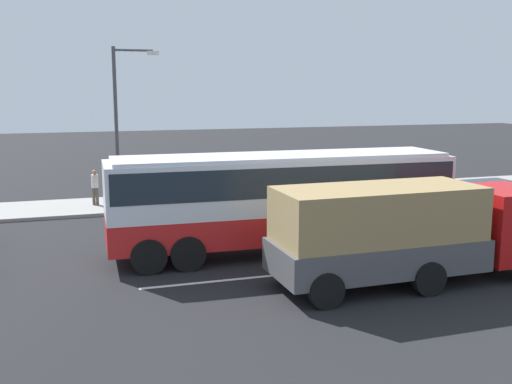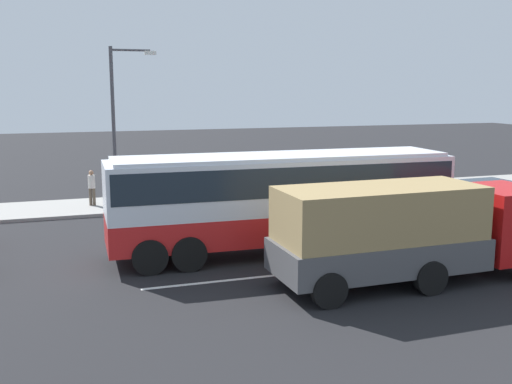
{
  "view_description": "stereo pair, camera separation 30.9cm",
  "coord_description": "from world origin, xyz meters",
  "px_view_note": "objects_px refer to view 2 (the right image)",
  "views": [
    {
      "loc": [
        -5.7,
        -18.69,
        5.61
      ],
      "look_at": [
        0.28,
        0.26,
        2.1
      ],
      "focal_mm": 41.84,
      "sensor_mm": 36.0,
      "label": 1
    },
    {
      "loc": [
        -5.99,
        -18.6,
        5.61
      ],
      "look_at": [
        0.28,
        0.26,
        2.1
      ],
      "focal_mm": 41.84,
      "sensor_mm": 36.0,
      "label": 2
    }
  ],
  "objects_px": {
    "pedestrian_at_crossing": "(92,185)",
    "street_lamp": "(118,118)",
    "coach_bus": "(282,192)",
    "car_silver_hatch": "(484,196)",
    "pedestrian_near_curb": "(203,184)",
    "cargo_truck": "(411,228)"
  },
  "relations": [
    {
      "from": "car_silver_hatch",
      "to": "pedestrian_at_crossing",
      "type": "height_order",
      "value": "pedestrian_at_crossing"
    },
    {
      "from": "cargo_truck",
      "to": "pedestrian_near_curb",
      "type": "height_order",
      "value": "cargo_truck"
    },
    {
      "from": "pedestrian_near_curb",
      "to": "street_lamp",
      "type": "distance_m",
      "value": 5.12
    },
    {
      "from": "car_silver_hatch",
      "to": "pedestrian_near_curb",
      "type": "distance_m",
      "value": 12.89
    },
    {
      "from": "pedestrian_near_curb",
      "to": "pedestrian_at_crossing",
      "type": "bearing_deg",
      "value": -122.6
    },
    {
      "from": "car_silver_hatch",
      "to": "pedestrian_near_curb",
      "type": "xyz_separation_m",
      "value": [
        -11.62,
        5.58,
        0.25
      ]
    },
    {
      "from": "coach_bus",
      "to": "street_lamp",
      "type": "bearing_deg",
      "value": 120.88
    },
    {
      "from": "pedestrian_near_curb",
      "to": "street_lamp",
      "type": "height_order",
      "value": "street_lamp"
    },
    {
      "from": "car_silver_hatch",
      "to": "pedestrian_near_curb",
      "type": "height_order",
      "value": "pedestrian_near_curb"
    },
    {
      "from": "coach_bus",
      "to": "pedestrian_at_crossing",
      "type": "distance_m",
      "value": 11.38
    },
    {
      "from": "coach_bus",
      "to": "street_lamp",
      "type": "distance_m",
      "value": 9.55
    },
    {
      "from": "pedestrian_at_crossing",
      "to": "street_lamp",
      "type": "xyz_separation_m",
      "value": [
        1.17,
        -1.68,
        3.19
      ]
    },
    {
      "from": "coach_bus",
      "to": "street_lamp",
      "type": "height_order",
      "value": "street_lamp"
    },
    {
      "from": "cargo_truck",
      "to": "street_lamp",
      "type": "distance_m",
      "value": 14.33
    },
    {
      "from": "coach_bus",
      "to": "pedestrian_at_crossing",
      "type": "relative_size",
      "value": 7.1
    },
    {
      "from": "cargo_truck",
      "to": "pedestrian_near_curb",
      "type": "bearing_deg",
      "value": 102.52
    },
    {
      "from": "cargo_truck",
      "to": "pedestrian_at_crossing",
      "type": "distance_m",
      "value": 16.11
    },
    {
      "from": "coach_bus",
      "to": "pedestrian_near_curb",
      "type": "distance_m",
      "value": 8.83
    },
    {
      "from": "cargo_truck",
      "to": "pedestrian_at_crossing",
      "type": "relative_size",
      "value": 5.05
    },
    {
      "from": "cargo_truck",
      "to": "pedestrian_at_crossing",
      "type": "xyz_separation_m",
      "value": [
        -8.15,
        13.89,
        -0.48
      ]
    },
    {
      "from": "coach_bus",
      "to": "car_silver_hatch",
      "type": "bearing_deg",
      "value": 17.64
    },
    {
      "from": "cargo_truck",
      "to": "pedestrian_near_curb",
      "type": "distance_m",
      "value": 13.23
    }
  ]
}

